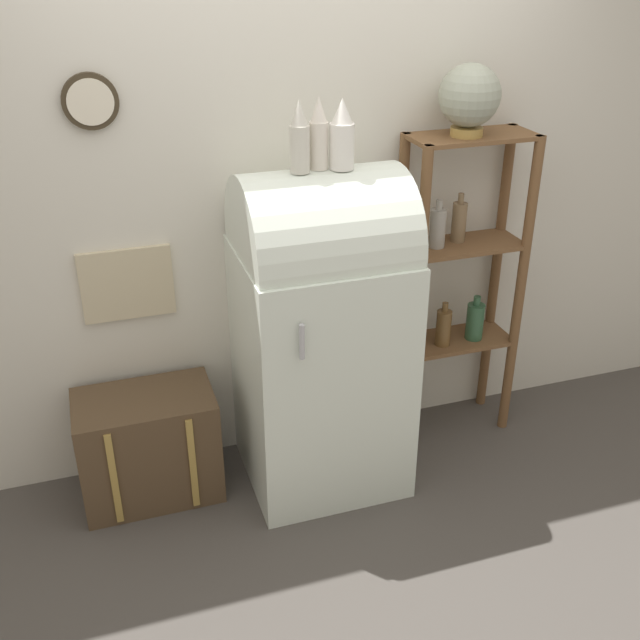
# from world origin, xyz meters

# --- Properties ---
(ground_plane) EXTENTS (12.00, 12.00, 0.00)m
(ground_plane) POSITION_xyz_m (0.00, 0.00, 0.00)
(ground_plane) COLOR #4C4742
(wall_back) EXTENTS (7.00, 0.09, 2.70)m
(wall_back) POSITION_xyz_m (-0.00, 0.57, 1.35)
(wall_back) COLOR silver
(wall_back) RESTS_ON ground_plane
(refrigerator) EXTENTS (0.71, 0.70, 1.53)m
(refrigerator) POSITION_xyz_m (-0.00, 0.22, 0.79)
(refrigerator) COLOR silver
(refrigerator) RESTS_ON ground_plane
(suitcase_trunk) EXTENTS (0.63, 0.40, 0.53)m
(suitcase_trunk) POSITION_xyz_m (-0.81, 0.32, 0.26)
(suitcase_trunk) COLOR brown
(suitcase_trunk) RESTS_ON ground_plane
(shelf_unit) EXTENTS (0.60, 0.29, 1.57)m
(shelf_unit) POSITION_xyz_m (0.77, 0.38, 0.88)
(shelf_unit) COLOR brown
(shelf_unit) RESTS_ON ground_plane
(globe) EXTENTS (0.27, 0.27, 0.31)m
(globe) POSITION_xyz_m (0.73, 0.37, 1.74)
(globe) COLOR #AD8942
(globe) RESTS_ON shelf_unit
(vase_left) EXTENTS (0.08, 0.08, 0.29)m
(vase_left) POSITION_xyz_m (-0.09, 0.21, 1.66)
(vase_left) COLOR beige
(vase_left) RESTS_ON refrigerator
(vase_center) EXTENTS (0.08, 0.08, 0.29)m
(vase_center) POSITION_xyz_m (-0.01, 0.23, 1.66)
(vase_center) COLOR silver
(vase_center) RESTS_ON refrigerator
(vase_right) EXTENTS (0.10, 0.10, 0.28)m
(vase_right) POSITION_xyz_m (0.08, 0.20, 1.66)
(vase_right) COLOR white
(vase_right) RESTS_ON refrigerator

